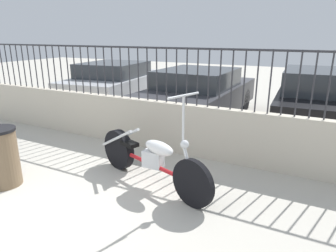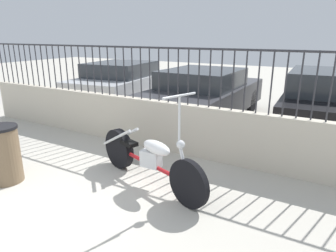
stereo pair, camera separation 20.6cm
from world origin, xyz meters
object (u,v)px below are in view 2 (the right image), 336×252
car_dark_grey (204,94)px  car_black (328,101)px  trash_bin (4,154)px  motorcycle_red (144,157)px  car_silver (124,83)px

car_dark_grey → car_black: bearing=-80.3°
trash_bin → motorcycle_red: bearing=29.8°
car_black → motorcycle_red: bearing=149.2°
motorcycle_red → trash_bin: 2.05m
car_dark_grey → car_black: (2.80, 0.45, 0.03)m
motorcycle_red → trash_bin: (-1.78, -1.02, 0.04)m
motorcycle_red → car_black: (2.16, 4.13, 0.30)m
car_dark_grey → trash_bin: bearing=166.9°
trash_bin → car_dark_grey: 4.84m
motorcycle_red → trash_bin: bearing=-131.4°
car_silver → motorcycle_red: bearing=-145.8°
trash_bin → car_silver: bearing=109.0°
motorcycle_red → car_dark_grey: motorcycle_red is taller
trash_bin → car_silver: 5.36m
car_silver → car_black: (5.68, 0.08, 0.02)m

